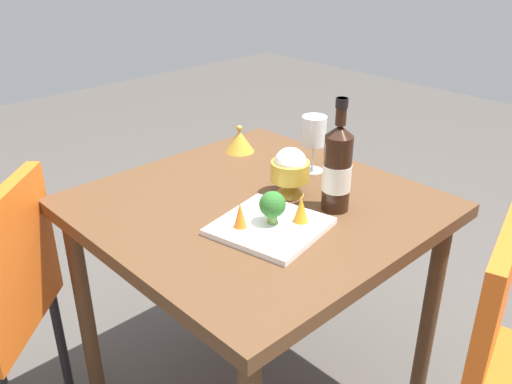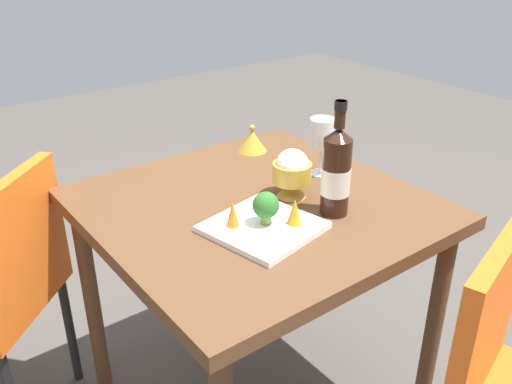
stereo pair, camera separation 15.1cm
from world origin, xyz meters
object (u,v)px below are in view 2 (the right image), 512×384
(rice_bowl, at_px, (292,172))
(carrot_garnish_right, at_px, (295,212))
(wine_bottle, at_px, (336,172))
(carrot_garnish_left, at_px, (233,214))
(chair_by_wall, at_px, (512,376))
(wine_glass, at_px, (322,135))
(serving_plate, at_px, (263,227))
(broccoli_floret, at_px, (266,206))
(rice_bowl_lid, at_px, (252,140))
(chair_near_window, at_px, (4,280))

(rice_bowl, xyz_separation_m, carrot_garnish_right, (-0.12, -0.15, -0.02))
(wine_bottle, distance_m, rice_bowl, 0.16)
(carrot_garnish_left, bearing_deg, chair_by_wall, -60.11)
(wine_glass, xyz_separation_m, carrot_garnish_right, (-0.29, -0.21, -0.08))
(serving_plate, xyz_separation_m, carrot_garnish_left, (-0.07, 0.04, 0.04))
(carrot_garnish_left, bearing_deg, rice_bowl, 14.54)
(wine_bottle, xyz_separation_m, rice_bowl, (-0.02, 0.15, -0.05))
(wine_glass, relative_size, carrot_garnish_right, 2.60)
(serving_plate, bearing_deg, chair_by_wall, -63.45)
(broccoli_floret, bearing_deg, rice_bowl, 30.72)
(rice_bowl_lid, distance_m, serving_plate, 0.54)
(chair_near_window, relative_size, rice_bowl_lid, 8.50)
(serving_plate, relative_size, carrot_garnish_left, 4.33)
(wine_glass, relative_size, broccoli_floret, 2.09)
(chair_by_wall, bearing_deg, carrot_garnish_left, -75.84)
(broccoli_floret, bearing_deg, carrot_garnish_right, -38.68)
(serving_plate, xyz_separation_m, broccoli_floret, (0.01, 0.00, 0.06))
(chair_near_window, relative_size, wine_bottle, 2.74)
(broccoli_floret, relative_size, carrot_garnish_left, 1.26)
(wine_bottle, height_order, broccoli_floret, wine_bottle)
(wine_glass, bearing_deg, serving_plate, -154.64)
(wine_bottle, relative_size, rice_bowl_lid, 3.10)
(chair_near_window, distance_m, broccoli_floret, 0.81)
(rice_bowl_lid, bearing_deg, wine_bottle, -101.03)
(chair_by_wall, relative_size, broccoli_floret, 9.91)
(chair_by_wall, distance_m, wine_bottle, 0.63)
(wine_bottle, height_order, carrot_garnish_right, wine_bottle)
(chair_by_wall, height_order, serving_plate, chair_by_wall)
(wine_glass, xyz_separation_m, serving_plate, (-0.35, -0.17, -0.12))
(broccoli_floret, bearing_deg, wine_bottle, -11.98)
(wine_glass, relative_size, rice_bowl, 1.26)
(wine_glass, height_order, rice_bowl_lid, wine_glass)
(rice_bowl_lid, bearing_deg, chair_by_wall, -91.31)
(rice_bowl_lid, distance_m, broccoli_floret, 0.54)
(chair_near_window, height_order, carrot_garnish_right, chair_near_window)
(rice_bowl, bearing_deg, rice_bowl_lid, 70.93)
(wine_glass, bearing_deg, broccoli_floret, -154.17)
(rice_bowl_lid, bearing_deg, carrot_garnish_right, -115.64)
(broccoli_floret, height_order, carrot_garnish_right, broccoli_floret)
(chair_by_wall, distance_m, wine_glass, 0.81)
(rice_bowl, xyz_separation_m, broccoli_floret, (-0.17, -0.10, -0.01))
(chair_near_window, height_order, carrot_garnish_left, chair_near_window)
(chair_near_window, bearing_deg, rice_bowl, -73.93)
(chair_near_window, height_order, broccoli_floret, broccoli_floret)
(chair_by_wall, relative_size, carrot_garnish_right, 12.35)
(wine_bottle, bearing_deg, broccoli_floret, 168.02)
(chair_near_window, distance_m, wine_glass, 1.02)
(serving_plate, bearing_deg, carrot_garnish_left, 148.39)
(wine_bottle, height_order, rice_bowl, wine_bottle)
(chair_by_wall, bearing_deg, carrot_garnish_right, -83.09)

